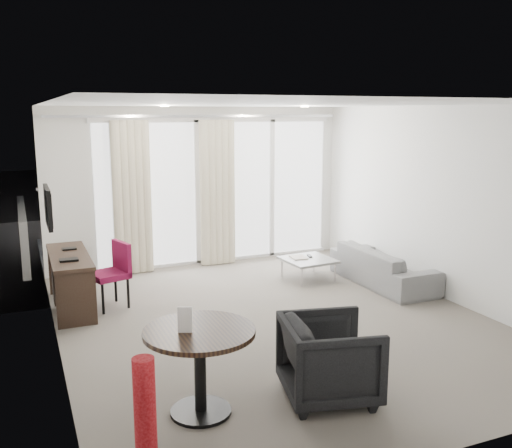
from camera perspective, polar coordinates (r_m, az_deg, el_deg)
name	(u,v)px	position (r m, az deg, el deg)	size (l,w,h in m)	color
floor	(275,321)	(7.07, 1.92, -9.65)	(5.00, 6.00, 0.00)	#645D53
ceiling	(277,104)	(6.62, 2.07, 11.91)	(5.00, 6.00, 0.00)	white
wall_left	(52,234)	(6.13, -19.75, -0.91)	(0.00, 6.00, 2.60)	silver
wall_right	(444,203)	(8.09, 18.29, 1.96)	(0.00, 6.00, 2.60)	silver
wall_front	(455,287)	(4.27, 19.27, -5.93)	(5.00, 0.00, 2.60)	silver
window_panel	(217,192)	(9.59, -3.91, 3.24)	(4.00, 0.02, 2.38)	white
window_frame	(217,192)	(9.58, -3.88, 3.23)	(4.10, 0.06, 2.44)	white
curtain_left	(132,198)	(9.06, -12.26, 2.56)	(0.60, 0.20, 2.38)	beige
curtain_right	(218,193)	(9.42, -3.86, 3.10)	(0.60, 0.20, 2.38)	beige
curtain_track	(202,116)	(9.25, -5.46, 10.70)	(4.80, 0.04, 0.04)	#B2B2B7
downlight_a	(164,106)	(7.83, -9.14, 11.58)	(0.12, 0.12, 0.02)	#FFE0B2
downlight_b	(305,107)	(8.58, 4.89, 11.62)	(0.12, 0.12, 0.02)	#FFE0B2
desk	(71,282)	(7.77, -18.04, -5.51)	(0.48, 1.52, 0.71)	black
tv	(48,207)	(7.55, -20.10, 1.61)	(0.05, 0.80, 0.50)	black
desk_chair	(109,276)	(7.64, -14.52, -5.03)	(0.47, 0.44, 0.86)	maroon
round_table	(200,372)	(4.94, -5.60, -14.48)	(0.94, 0.94, 0.75)	black
menu_card	(185,336)	(4.76, -7.08, -11.01)	(0.12, 0.02, 0.22)	white
red_lamp	(146,442)	(3.76, -10.92, -20.58)	(0.22, 0.22, 1.08)	maroon
tub_armchair	(330,359)	(5.20, 7.38, -13.26)	(0.79, 0.81, 0.74)	black
coffee_table	(308,269)	(8.75, 5.23, -4.49)	(0.71, 0.71, 0.32)	gray
remote	(310,254)	(8.83, 5.38, -3.01)	(0.05, 0.15, 0.02)	black
magazine	(298,255)	(8.74, 4.27, -3.15)	(0.24, 0.30, 0.02)	gray
sofa	(383,266)	(8.66, 12.58, -4.13)	(1.86, 0.73, 0.54)	slate
terrace_slab	(193,246)	(11.24, -6.35, -2.17)	(5.60, 3.00, 0.12)	#4D4D50
rattan_chair_a	(228,227)	(10.60, -2.86, -0.27)	(0.57, 0.57, 0.84)	#50341E
rattan_chair_b	(257,215)	(11.68, 0.06, 0.87)	(0.59, 0.59, 0.86)	#50341E
rattan_table	(234,225)	(11.56, -2.18, -0.14)	(0.51, 0.51, 0.51)	#50341E
balustrade	(173,207)	(12.50, -8.31, 1.74)	(5.50, 0.06, 1.05)	#B2B2B7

